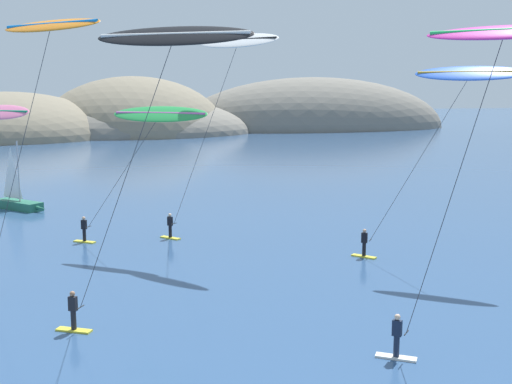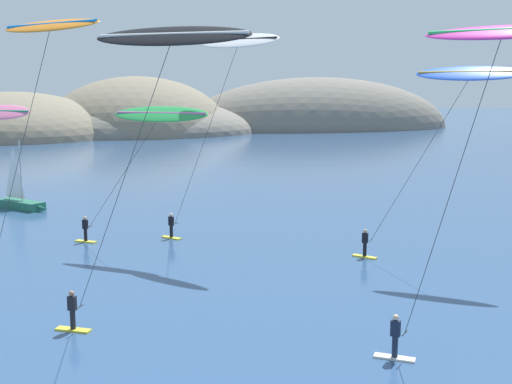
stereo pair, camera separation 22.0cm
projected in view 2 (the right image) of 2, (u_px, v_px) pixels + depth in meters
headland_island at (178, 132)px, 151.16m from camera, size 131.34×53.14×26.15m
sailboat_near at (22, 202)px, 53.23m from camera, size 4.62×5.13×5.70m
kitesurfer_blue at (463, 86)px, 34.40m from camera, size 7.59×6.61×11.17m
kitesurfer_orange at (44, 52)px, 26.97m from camera, size 6.42×7.15×12.80m
kitesurfer_black at (164, 60)px, 23.47m from camera, size 7.60×5.21×12.20m
kitesurfer_magenta at (490, 68)px, 20.64m from camera, size 5.06×4.94×11.96m
kitesurfer_green at (155, 122)px, 38.52m from camera, size 8.22×6.73×8.91m
kitesurfer_white at (234, 55)px, 38.02m from camera, size 6.57×7.71×13.20m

